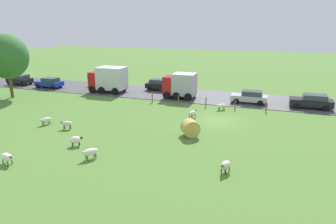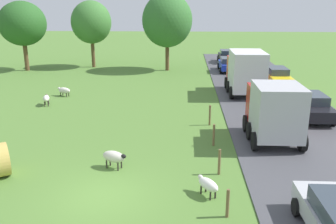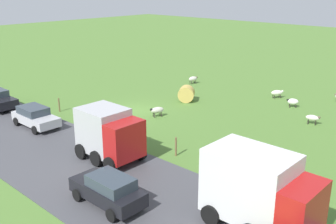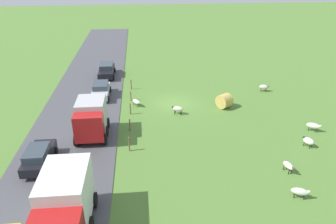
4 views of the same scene
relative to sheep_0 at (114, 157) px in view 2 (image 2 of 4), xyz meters
The scene contains 18 objects.
ground_plane 2.60m from the sheep_0, 89.44° to the right, with size 160.00×160.00×0.00m, color #517A33.
sheep_0 is the anchor object (origin of this frame).
sheep_1 4.74m from the sheep_0, 29.05° to the right, with size 0.98×1.13×0.72m.
sheep_2 14.47m from the sheep_0, 116.59° to the left, with size 1.24×0.87×0.72m.
sheep_3 12.33m from the sheep_0, 124.14° to the left, with size 0.71×1.14×0.76m.
tree_0 25.22m from the sheep_0, 87.14° to the left, with size 5.33×5.33×8.20m.
tree_1 27.79m from the sheep_0, 105.56° to the left, with size 4.47×4.47×7.41m.
tree_2 28.12m from the sheep_0, 120.58° to the left, with size 4.98×4.98×7.37m.
fence_post_1 6.06m from the sheep_0, 38.39° to the right, with size 0.12×0.12×1.09m, color brown.
fence_post_2 4.76m from the sheep_0, ahead, with size 0.12×0.12×1.19m, color brown.
fence_post_3 5.59m from the sheep_0, 31.88° to the left, with size 0.12×0.12×1.19m, color brown.
fence_post_4 7.90m from the sheep_0, 53.04° to the left, with size 0.12×0.12×1.27m, color brown.
truck_0 16.38m from the sheep_0, 60.27° to the left, with size 2.85×4.98×3.52m.
truck_1 8.87m from the sheep_0, 24.74° to the left, with size 2.67×4.02×3.21m.
car_0 13.84m from the sheep_0, 34.31° to the left, with size 1.93×4.12×1.58m.
car_1 20.47m from the sheep_0, 56.26° to the left, with size 1.99×4.41×1.66m.
car_4 31.27m from the sheep_0, 74.58° to the left, with size 2.07×3.81×1.54m.
car_5 25.35m from the sheep_0, 72.05° to the left, with size 1.99×4.14×1.51m.
Camera 2 is at (3.15, -12.70, 7.39)m, focal length 39.22 mm.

